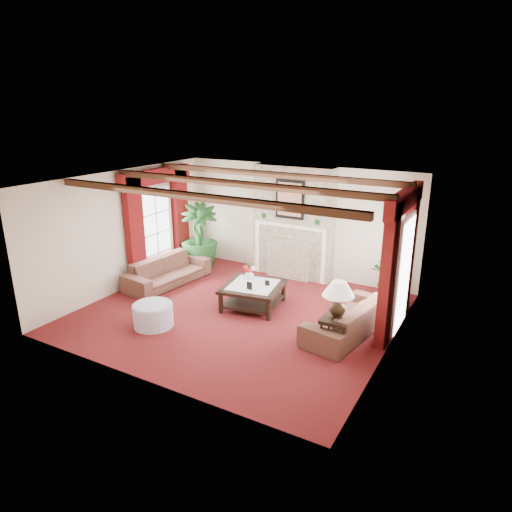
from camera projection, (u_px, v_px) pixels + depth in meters
The scene contains 23 objects.
floor at pixel (239, 313), 9.29m from camera, with size 6.00×6.00×0.00m, color #450C11.
ceiling at pixel (237, 181), 8.44m from camera, with size 6.00×6.00×0.00m, color white.
back_wall at pixel (297, 221), 11.14m from camera, with size 6.00×0.02×2.70m, color beige.
left_wall at pixel (124, 230), 10.26m from camera, with size 0.02×5.50×2.70m, color beige.
right_wall at pixel (394, 277), 7.47m from camera, with size 0.02×5.50×2.70m, color beige.
ceiling_beams at pixel (237, 184), 8.46m from camera, with size 6.00×3.00×0.12m, color #331E10, non-canonical shape.
fireplace at pixel (295, 166), 10.55m from camera, with size 2.00×0.52×2.70m, color tan, non-canonical shape.
french_door_left at pixel (153, 189), 10.83m from camera, with size 0.10×1.10×2.16m, color white, non-canonical shape.
french_door_right at pixel (410, 218), 8.06m from camera, with size 0.10×1.10×2.16m, color white, non-canonical shape.
curtains_left at pixel (155, 172), 10.65m from camera, with size 0.20×2.40×2.55m, color #500A0B, non-canonical shape.
curtains_right at pixel (406, 194), 7.98m from camera, with size 0.20×2.40×2.55m, color #500A0B, non-canonical shape.
sofa_left at pixel (167, 267), 10.70m from camera, with size 0.87×2.21×0.84m, color black.
sofa_right at pixel (348, 312), 8.36m from camera, with size 0.98×2.20×0.83m, color black.
potted_palm at pixel (200, 250), 11.81m from camera, with size 1.84×1.86×0.94m, color black.
small_plant at pixel (393, 287), 9.61m from camera, with size 1.33×1.34×0.78m, color black.
coffee_table at pixel (253, 296), 9.53m from camera, with size 1.18×1.18×0.48m, color black, non-canonical shape.
side_table at pixel (336, 333), 7.84m from camera, with size 0.49×0.49×0.58m, color black, non-canonical shape.
ottoman at pixel (153, 315), 8.69m from camera, with size 0.76×0.76×0.44m, color #A7A2B8.
table_lamp at pixel (338, 300), 7.64m from camera, with size 0.54×0.54×0.69m, color black, non-canonical shape.
flower_vase at pixel (249, 274), 9.79m from camera, with size 0.23×0.24×0.19m, color silver.
book at pixel (256, 285), 9.07m from camera, with size 0.20×0.13×0.30m, color black.
photo_frame_a at pixel (249, 286), 9.18m from camera, with size 0.13×0.02×0.17m, color black, non-canonical shape.
photo_frame_b at pixel (267, 283), 9.38m from camera, with size 0.10×0.02×0.12m, color black, non-canonical shape.
Camera 1 is at (4.45, -7.20, 4.01)m, focal length 32.00 mm.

